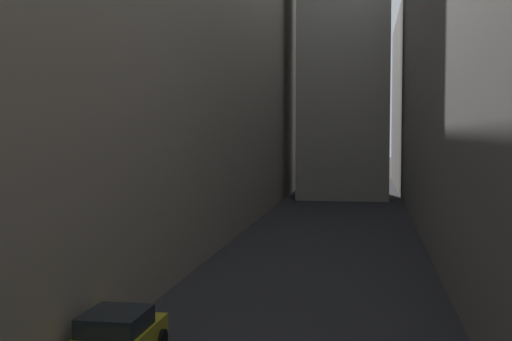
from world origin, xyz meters
The scene contains 3 objects.
ground_plane centered at (0.00, 48.00, 0.00)m, with size 264.00×264.00×0.00m, color #232326.
building_block_left centered at (-10.76, 50.00, 12.43)m, with size 10.53×108.00×24.86m, color gray.
parked_car_left_far centered at (-4.40, 26.52, 0.76)m, with size 1.98×4.30×1.48m.
Camera 1 is at (2.38, 9.51, 6.38)m, focal length 46.99 mm.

